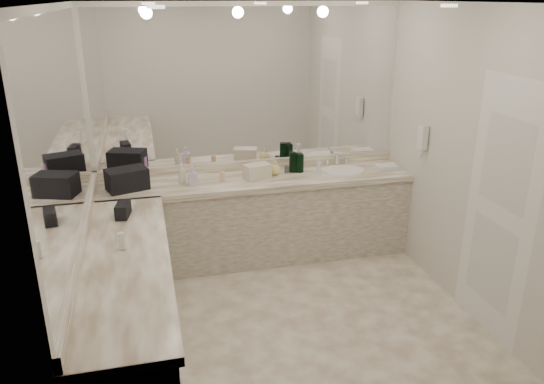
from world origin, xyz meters
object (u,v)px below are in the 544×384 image
object	(u,v)px
cream_cosmetic_case	(257,171)
soap_bottle_c	(275,167)
black_toiletry_bag	(127,179)
sink	(343,171)
wall_phone	(423,138)
soap_bottle_b	(193,176)
hand_towel	(386,167)
soap_bottle_a	(182,173)

from	to	relation	value
cream_cosmetic_case	soap_bottle_c	bearing A→B (deg)	4.25
black_toiletry_bag	soap_bottle_c	world-z (taller)	black_toiletry_bag
sink	wall_phone	bearing A→B (deg)	-39.57
wall_phone	soap_bottle_b	distance (m)	2.27
hand_towel	wall_phone	bearing A→B (deg)	-74.28
cream_cosmetic_case	hand_towel	xyz separation A→B (m)	(1.42, -0.01, -0.05)
hand_towel	soap_bottle_b	world-z (taller)	soap_bottle_b
soap_bottle_a	soap_bottle_b	world-z (taller)	soap_bottle_a
sink	soap_bottle_c	distance (m)	0.74
soap_bottle_c	sink	bearing A→B (deg)	-4.02
sink	hand_towel	distance (m)	0.48
wall_phone	soap_bottle_c	xyz separation A→B (m)	(-1.34, 0.55, -0.37)
soap_bottle_c	soap_bottle_b	bearing A→B (deg)	-171.95
soap_bottle_b	soap_bottle_c	size ratio (longest dim) A/B	1.24
cream_cosmetic_case	soap_bottle_b	xyz separation A→B (m)	(-0.66, -0.05, 0.02)
black_toiletry_bag	soap_bottle_a	distance (m)	0.53
wall_phone	soap_bottle_a	bearing A→B (deg)	167.24
wall_phone	soap_bottle_b	size ratio (longest dim) A/B	1.26
sink	cream_cosmetic_case	bearing A→B (deg)	-178.79
soap_bottle_c	cream_cosmetic_case	bearing A→B (deg)	-160.83
soap_bottle_a	soap_bottle_c	bearing A→B (deg)	1.85
black_toiletry_bag	soap_bottle_b	size ratio (longest dim) A/B	1.96
soap_bottle_a	soap_bottle_c	distance (m)	0.96
cream_cosmetic_case	hand_towel	size ratio (longest dim) A/B	1.09
black_toiletry_bag	soap_bottle_a	world-z (taller)	black_toiletry_bag
cream_cosmetic_case	hand_towel	world-z (taller)	cream_cosmetic_case
soap_bottle_b	hand_towel	bearing A→B (deg)	1.02
black_toiletry_bag	soap_bottle_b	distance (m)	0.62
soap_bottle_a	soap_bottle_b	distance (m)	0.13
soap_bottle_b	black_toiletry_bag	bearing A→B (deg)	177.54
soap_bottle_a	soap_bottle_b	size ratio (longest dim) A/B	1.03
sink	soap_bottle_c	world-z (taller)	soap_bottle_c
soap_bottle_a	sink	bearing A→B (deg)	-0.70
sink	black_toiletry_bag	bearing A→B (deg)	-178.88
cream_cosmetic_case	soap_bottle_a	world-z (taller)	soap_bottle_a
cream_cosmetic_case	hand_towel	bearing A→B (deg)	-15.46
hand_towel	soap_bottle_a	world-z (taller)	soap_bottle_a
black_toiletry_bag	soap_bottle_a	size ratio (longest dim) A/B	1.90
wall_phone	hand_towel	world-z (taller)	wall_phone
soap_bottle_a	soap_bottle_b	xyz separation A→B (m)	(0.10, -0.09, -0.00)
wall_phone	hand_towel	xyz separation A→B (m)	(-0.13, 0.47, -0.43)
hand_towel	sink	bearing A→B (deg)	175.99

